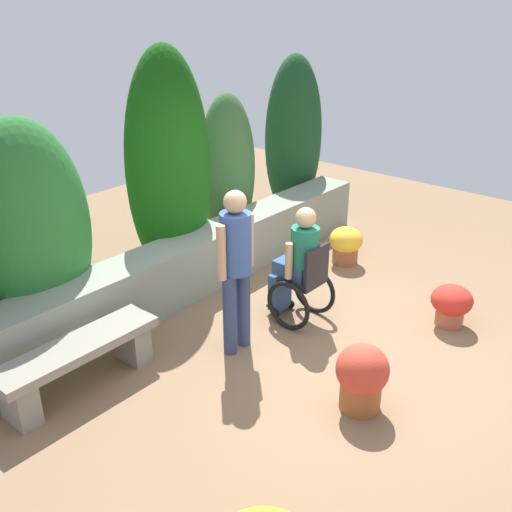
{
  "coord_description": "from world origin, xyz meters",
  "views": [
    {
      "loc": [
        -4.27,
        -2.81,
        3.36
      ],
      "look_at": [
        -0.08,
        0.76,
        0.85
      ],
      "focal_mm": 41.14,
      "sensor_mm": 36.0,
      "label": 1
    }
  ],
  "objects_px": {
    "stone_bench": "(79,359)",
    "flower_pot_small_foreground": "(362,376)",
    "person_standing_companion": "(236,262)",
    "flower_pot_terracotta_by_wall": "(451,304)",
    "person_in_wheelchair": "(300,269)",
    "flower_pot_red_accent": "(346,244)"
  },
  "relations": [
    {
      "from": "stone_bench",
      "to": "flower_pot_small_foreground",
      "type": "height_order",
      "value": "flower_pot_small_foreground"
    },
    {
      "from": "person_standing_companion",
      "to": "flower_pot_terracotta_by_wall",
      "type": "distance_m",
      "value": 2.46
    },
    {
      "from": "person_in_wheelchair",
      "to": "flower_pot_small_foreground",
      "type": "relative_size",
      "value": 2.13
    },
    {
      "from": "flower_pot_terracotta_by_wall",
      "to": "flower_pot_small_foreground",
      "type": "distance_m",
      "value": 1.85
    },
    {
      "from": "stone_bench",
      "to": "flower_pot_red_accent",
      "type": "xyz_separation_m",
      "value": [
        3.89,
        -0.37,
        -0.04
      ]
    },
    {
      "from": "stone_bench",
      "to": "person_in_wheelchair",
      "type": "height_order",
      "value": "person_in_wheelchair"
    },
    {
      "from": "flower_pot_terracotta_by_wall",
      "to": "flower_pot_red_accent",
      "type": "xyz_separation_m",
      "value": [
        0.62,
        1.74,
        0.01
      ]
    },
    {
      "from": "stone_bench",
      "to": "flower_pot_terracotta_by_wall",
      "type": "distance_m",
      "value": 3.89
    },
    {
      "from": "person_in_wheelchair",
      "to": "flower_pot_small_foreground",
      "type": "xyz_separation_m",
      "value": [
        -0.87,
        -1.32,
        -0.29
      ]
    },
    {
      "from": "stone_bench",
      "to": "flower_pot_red_accent",
      "type": "relative_size",
      "value": 3.08
    },
    {
      "from": "person_in_wheelchair",
      "to": "flower_pot_terracotta_by_wall",
      "type": "height_order",
      "value": "person_in_wheelchair"
    },
    {
      "from": "person_in_wheelchair",
      "to": "person_standing_companion",
      "type": "distance_m",
      "value": 0.95
    },
    {
      "from": "person_in_wheelchair",
      "to": "flower_pot_terracotta_by_wall",
      "type": "relative_size",
      "value": 2.85
    },
    {
      "from": "person_in_wheelchair",
      "to": "flower_pot_small_foreground",
      "type": "height_order",
      "value": "person_in_wheelchair"
    },
    {
      "from": "person_standing_companion",
      "to": "stone_bench",
      "type": "bearing_deg",
      "value": 147.3
    },
    {
      "from": "flower_pot_red_accent",
      "to": "stone_bench",
      "type": "bearing_deg",
      "value": 174.59
    },
    {
      "from": "flower_pot_terracotta_by_wall",
      "to": "flower_pot_red_accent",
      "type": "bearing_deg",
      "value": 70.44
    },
    {
      "from": "person_standing_companion",
      "to": "flower_pot_red_accent",
      "type": "xyz_separation_m",
      "value": [
        2.47,
        0.28,
        -0.7
      ]
    },
    {
      "from": "person_in_wheelchair",
      "to": "stone_bench",
      "type": "bearing_deg",
      "value": 163.25
    },
    {
      "from": "stone_bench",
      "to": "flower_pot_terracotta_by_wall",
      "type": "relative_size",
      "value": 3.34
    },
    {
      "from": "person_standing_companion",
      "to": "flower_pot_small_foreground",
      "type": "xyz_separation_m",
      "value": [
        -0.0,
        -1.45,
        -0.65
      ]
    },
    {
      "from": "person_in_wheelchair",
      "to": "person_standing_companion",
      "type": "height_order",
      "value": "person_standing_companion"
    }
  ]
}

